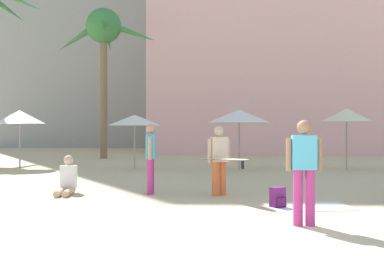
{
  "coord_description": "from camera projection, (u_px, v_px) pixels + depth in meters",
  "views": [
    {
      "loc": [
        0.06,
        -6.73,
        1.63
      ],
      "look_at": [
        -0.33,
        6.63,
        1.64
      ],
      "focal_mm": 43.47,
      "sensor_mm": 36.0,
      "label": 1
    }
  ],
  "objects": [
    {
      "name": "person_near_left",
      "position": [
        304.0,
        168.0,
        7.76
      ],
      "size": [
        0.6,
        0.25,
        1.77
      ],
      "rotation": [
        0.0,
        0.0,
        4.68
      ],
      "color": "#B7337F",
      "rests_on": "ground"
    },
    {
      "name": "person_far_left",
      "position": [
        67.0,
        181.0,
        11.58
      ],
      "size": [
        0.45,
        1.0,
        0.95
      ],
      "rotation": [
        0.0,
        0.0,
        4.78
      ],
      "color": "#D1A889",
      "rests_on": "ground"
    },
    {
      "name": "cafe_umbrella_0",
      "position": [
        135.0,
        120.0,
        18.6
      ],
      "size": [
        2.13,
        2.13,
        2.18
      ],
      "color": "gray",
      "rests_on": "ground"
    },
    {
      "name": "cafe_umbrella_1",
      "position": [
        239.0,
        116.0,
        18.5
      ],
      "size": [
        2.56,
        2.56,
        2.39
      ],
      "color": "gray",
      "rests_on": "ground"
    },
    {
      "name": "palm_tree_far_left",
      "position": [
        104.0,
        35.0,
        25.33
      ],
      "size": [
        5.67,
        5.86,
        8.2
      ],
      "color": "brown",
      "rests_on": "ground"
    },
    {
      "name": "ground",
      "position": [
        201.0,
        241.0,
        6.73
      ],
      "size": [
        120.0,
        120.0,
        0.0
      ],
      "primitive_type": "plane",
      "color": "#C6B28C"
    },
    {
      "name": "backpack",
      "position": [
        278.0,
        198.0,
        9.53
      ],
      "size": [
        0.35,
        0.34,
        0.42
      ],
      "rotation": [
        0.0,
        0.0,
        5.27
      ],
      "color": "#641E61",
      "rests_on": "ground"
    },
    {
      "name": "person_near_right",
      "position": [
        219.0,
        158.0,
        11.17
      ],
      "size": [
        1.47,
        2.53,
        1.68
      ],
      "rotation": [
        0.0,
        0.0,
        1.99
      ],
      "color": "orange",
      "rests_on": "ground"
    },
    {
      "name": "person_mid_center",
      "position": [
        151.0,
        155.0,
        11.56
      ],
      "size": [
        0.25,
        0.6,
        1.74
      ],
      "rotation": [
        0.0,
        0.0,
        0.05
      ],
      "color": "#B7337F",
      "rests_on": "ground"
    },
    {
      "name": "beach_towel",
      "position": [
        309.0,
        207.0,
        9.62
      ],
      "size": [
        1.84,
        1.32,
        0.01
      ],
      "primitive_type": "cube",
      "rotation": [
        0.0,
        0.0,
        0.14
      ],
      "color": "white",
      "rests_on": "ground"
    },
    {
      "name": "cafe_umbrella_4",
      "position": [
        20.0,
        117.0,
        18.89
      ],
      "size": [
        2.03,
        2.03,
        2.37
      ],
      "color": "gray",
      "rests_on": "ground"
    },
    {
      "name": "hotel_pink",
      "position": [
        273.0,
        47.0,
        34.35
      ],
      "size": [
        17.28,
        11.9,
        15.41
      ],
      "primitive_type": "cube",
      "color": "beige",
      "rests_on": "ground"
    },
    {
      "name": "cafe_umbrella_3",
      "position": [
        346.0,
        115.0,
        18.42
      ],
      "size": [
        2.02,
        2.02,
        2.44
      ],
      "color": "gray",
      "rests_on": "ground"
    }
  ]
}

